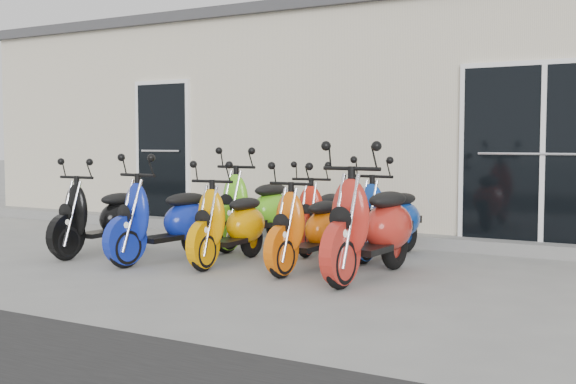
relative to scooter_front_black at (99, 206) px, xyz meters
name	(u,v)px	position (x,y,z in m)	size (l,w,h in m)	color
ground	(261,262)	(1.97, 0.49, -0.58)	(80.00, 80.00, 0.00)	gray
building	(421,127)	(1.97, 5.69, 1.02)	(14.00, 6.00, 3.20)	beige
roof_cap	(422,28)	(1.97, 5.69, 2.70)	(14.20, 6.20, 0.16)	#3F3F42
front_step	(340,235)	(1.97, 2.51, -0.51)	(14.00, 0.40, 0.15)	gray
door_left	(163,147)	(-1.23, 2.66, 0.68)	(1.07, 0.08, 2.22)	black
door_right	(543,149)	(4.57, 2.66, 0.68)	(2.02, 0.08, 2.22)	black
scooter_front_black	(99,206)	(0.00, 0.00, 0.00)	(0.57, 1.57, 1.16)	black
scooter_front_blue	(163,207)	(0.99, -0.01, 0.03)	(0.60, 1.65, 1.22)	#10249E
scooter_front_orange_a	(230,212)	(1.73, 0.22, -0.01)	(0.57, 1.56, 1.15)	#E49200
scooter_front_orange_b	(309,216)	(2.67, 0.30, -0.01)	(0.56, 1.55, 1.15)	#DC5B08
scooter_front_red	(371,210)	(3.41, 0.20, 0.10)	(0.67, 1.84, 1.36)	red
scooter_back_green	(255,197)	(1.29, 1.42, 0.06)	(0.63, 1.74, 1.28)	#65CB1E
scooter_back_red	(321,206)	(2.18, 1.53, -0.02)	(0.55, 1.51, 1.12)	red
scooter_back_blue	(387,207)	(3.07, 1.48, 0.01)	(0.58, 1.61, 1.19)	navy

